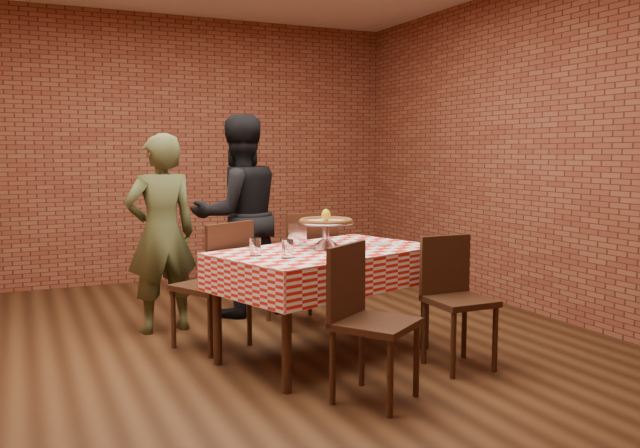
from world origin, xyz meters
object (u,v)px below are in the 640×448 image
(chair_far_left, at_px, (211,284))
(diner_black, at_px, (239,216))
(table, at_px, (325,304))
(water_glass_right, at_px, (255,247))
(water_glass_left, at_px, (288,249))
(chair_near_right, at_px, (460,304))
(chair_far_right, at_px, (300,268))
(pizza_stand, at_px, (326,235))
(condiment_caddy, at_px, (297,234))
(pizza, at_px, (326,222))
(diner_olive, at_px, (161,234))
(chair_near_left, at_px, (375,324))

(chair_far_left, distance_m, diner_black, 1.07)
(table, xyz_separation_m, water_glass_right, (-0.53, -0.07, 0.44))
(water_glass_left, bearing_deg, chair_near_right, -18.40)
(chair_near_right, bearing_deg, water_glass_left, 161.95)
(diner_black, bearing_deg, table, 91.21)
(diner_black, bearing_deg, chair_far_right, 118.54)
(table, xyz_separation_m, pizza_stand, (0.03, 0.04, 0.47))
(condiment_caddy, bearing_deg, pizza_stand, -101.14)
(table, distance_m, diner_black, 1.51)
(chair_far_left, bearing_deg, chair_far_right, 174.06)
(table, bearing_deg, chair_far_right, 78.00)
(water_glass_left, distance_m, water_glass_right, 0.23)
(table, distance_m, chair_far_right, 0.91)
(condiment_caddy, bearing_deg, diner_black, 57.93)
(pizza_stand, distance_m, condiment_caddy, 0.27)
(chair_far_left, distance_m, chair_far_right, 0.91)
(condiment_caddy, relative_size, chair_near_right, 0.18)
(pizza, bearing_deg, condiment_caddy, 115.14)
(chair_near_right, height_order, chair_far_left, chair_far_left)
(water_glass_right, xyz_separation_m, chair_near_right, (1.23, -0.52, -0.38))
(pizza_stand, bearing_deg, diner_olive, 130.28)
(pizza_stand, height_order, pizza, pizza)
(chair_far_right, xyz_separation_m, diner_black, (-0.36, 0.53, 0.40))
(condiment_caddy, xyz_separation_m, chair_far_right, (0.28, 0.60, -0.36))
(table, relative_size, diner_black, 0.84)
(pizza_stand, height_order, condiment_caddy, pizza_stand)
(water_glass_right, distance_m, chair_far_right, 1.25)
(table, bearing_deg, chair_near_right, -40.47)
(pizza, relative_size, condiment_caddy, 2.40)
(chair_near_right, bearing_deg, chair_near_left, -160.46)
(pizza, relative_size, diner_olive, 0.24)
(pizza, xyz_separation_m, condiment_caddy, (-0.11, 0.24, -0.11))
(pizza_stand, distance_m, chair_far_left, 0.94)
(diner_olive, bearing_deg, water_glass_right, 100.00)
(table, xyz_separation_m, condiment_caddy, (-0.09, 0.29, 0.46))
(pizza, bearing_deg, water_glass_left, -144.83)
(water_glass_left, xyz_separation_m, water_glass_right, (-0.16, 0.17, 0.00))
(chair_near_left, relative_size, chair_near_right, 1.04)
(pizza_stand, relative_size, chair_near_right, 0.47)
(pizza, distance_m, chair_near_right, 1.06)
(pizza_stand, distance_m, chair_far_right, 0.94)
(chair_far_left, bearing_deg, water_glass_left, 82.45)
(diner_olive, bearing_deg, chair_far_left, 105.24)
(table, bearing_deg, water_glass_right, -172.36)
(water_glass_left, xyz_separation_m, diner_olive, (-0.52, 1.37, -0.03))
(chair_near_right, bearing_deg, chair_far_left, 140.21)
(condiment_caddy, distance_m, chair_near_right, 1.25)
(condiment_caddy, distance_m, chair_far_right, 0.75)
(diner_black, bearing_deg, chair_near_right, 107.71)
(table, distance_m, condiment_caddy, 0.55)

